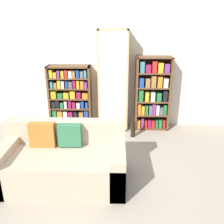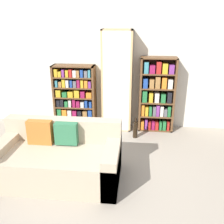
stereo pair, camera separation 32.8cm
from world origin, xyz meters
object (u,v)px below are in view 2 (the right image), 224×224
(bookshelf_left, at_px, (75,97))
(display_cabinet, at_px, (117,82))
(wine_bottle, at_px, (135,130))
(bookshelf_right, at_px, (157,96))
(couch, at_px, (59,159))

(bookshelf_left, distance_m, display_cabinet, 0.96)
(bookshelf_left, relative_size, wine_bottle, 3.25)
(display_cabinet, bearing_deg, bookshelf_right, 1.15)
(bookshelf_left, xyz_separation_m, display_cabinet, (0.89, -0.02, 0.35))
(bookshelf_left, height_order, wine_bottle, bookshelf_left)
(bookshelf_right, bearing_deg, bookshelf_left, -179.99)
(bookshelf_right, distance_m, wine_bottle, 0.83)
(couch, height_order, display_cabinet, display_cabinet)
(bookshelf_left, distance_m, wine_bottle, 1.45)
(couch, bearing_deg, bookshelf_right, 51.90)
(display_cabinet, bearing_deg, bookshelf_left, 178.98)
(display_cabinet, height_order, wine_bottle, display_cabinet)
(couch, relative_size, bookshelf_left, 1.33)
(wine_bottle, bearing_deg, couch, -126.86)
(couch, distance_m, display_cabinet, 2.10)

